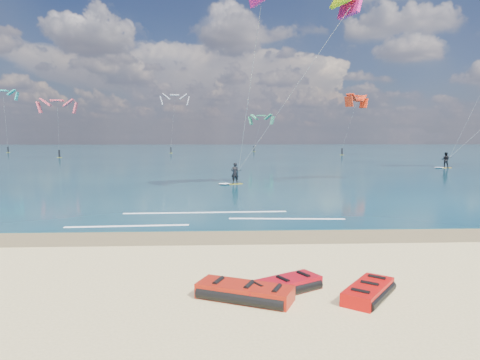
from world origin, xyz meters
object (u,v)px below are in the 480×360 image
at_px(packed_kite_mid, 245,299).
at_px(packed_kite_right, 368,298).
at_px(packed_kite_left, 279,293).
at_px(kitesurfer_main, 268,80).

bearing_deg(packed_kite_mid, packed_kite_right, 23.27).
bearing_deg(packed_kite_left, kitesurfer_main, 54.61).
xyz_separation_m(packed_kite_left, kitesurfer_main, (1.91, 20.27, 7.70)).
distance_m(packed_kite_mid, kitesurfer_main, 22.21).
height_order(packed_kite_left, packed_kite_mid, packed_kite_mid).
bearing_deg(packed_kite_mid, packed_kite_left, 47.63).
height_order(packed_kite_left, kitesurfer_main, kitesurfer_main).
bearing_deg(kitesurfer_main, packed_kite_mid, -123.47).
relative_size(packed_kite_mid, packed_kite_right, 1.23).
height_order(packed_kite_left, packed_kite_right, packed_kite_left).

